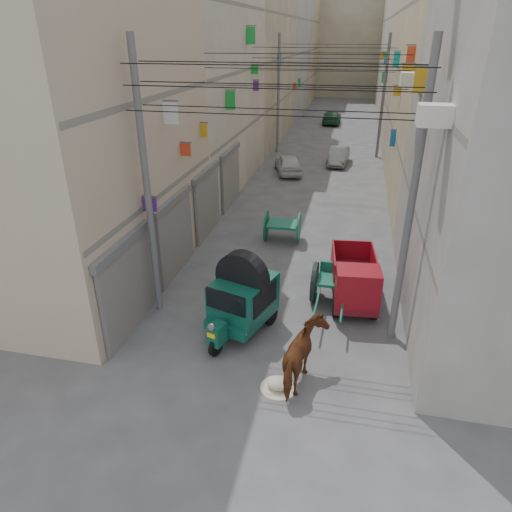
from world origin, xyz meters
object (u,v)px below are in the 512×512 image
(auto_rickshaw, at_px, (242,296))
(distant_car_grey, at_px, (338,156))
(feed_sack, at_px, (278,384))
(horse, at_px, (304,357))
(second_cart, at_px, (282,226))
(distant_car_white, at_px, (288,164))
(mini_truck, at_px, (355,284))
(tonga_cart, at_px, (334,283))
(distant_car_green, at_px, (332,117))

(auto_rickshaw, distance_m, distant_car_grey, 19.97)
(feed_sack, height_order, distant_car_grey, distant_car_grey)
(feed_sack, bearing_deg, horse, 29.46)
(auto_rickshaw, relative_size, distant_car_grey, 0.83)
(auto_rickshaw, distance_m, second_cart, 6.65)
(distant_car_white, bearing_deg, second_cart, 80.76)
(mini_truck, xyz_separation_m, second_cart, (-3.07, 4.66, -0.13))
(tonga_cart, height_order, second_cart, tonga_cart)
(distant_car_white, bearing_deg, distant_car_grey, -152.53)
(auto_rickshaw, height_order, distant_car_grey, auto_rickshaw)
(auto_rickshaw, xyz_separation_m, second_cart, (0.09, 6.64, -0.45))
(tonga_cart, distance_m, feed_sack, 4.55)
(auto_rickshaw, bearing_deg, feed_sack, -39.77)
(distant_car_white, distance_m, distant_car_green, 18.33)
(horse, relative_size, distant_car_green, 0.47)
(auto_rickshaw, distance_m, distant_car_green, 35.30)
(mini_truck, bearing_deg, feed_sack, -117.60)
(distant_car_grey, bearing_deg, horse, -84.91)
(distant_car_white, relative_size, distant_car_green, 0.87)
(mini_truck, distance_m, second_cart, 5.58)
(feed_sack, xyz_separation_m, distant_car_white, (-2.70, 19.31, 0.46))
(feed_sack, bearing_deg, distant_car_green, 91.82)
(tonga_cart, height_order, feed_sack, tonga_cart)
(mini_truck, bearing_deg, second_cart, 117.64)
(mini_truck, height_order, second_cart, mini_truck)
(second_cart, relative_size, distant_car_white, 0.42)
(second_cart, distance_m, distant_car_green, 28.66)
(mini_truck, relative_size, feed_sack, 5.55)
(auto_rickshaw, relative_size, horse, 1.47)
(auto_rickshaw, height_order, distant_car_green, auto_rickshaw)
(distant_car_white, bearing_deg, tonga_cart, 87.56)
(mini_truck, bearing_deg, distant_car_grey, 88.82)
(distant_car_green, bearing_deg, auto_rickshaw, 89.46)
(distant_car_green, bearing_deg, horse, 92.62)
(second_cart, bearing_deg, distant_car_white, 95.58)
(horse, distance_m, distant_car_grey, 21.84)
(second_cart, xyz_separation_m, horse, (1.95, -8.59, 0.13))
(feed_sack, height_order, distant_car_green, distant_car_green)
(auto_rickshaw, relative_size, distant_car_green, 0.70)
(distant_car_white, height_order, distant_car_green, distant_car_white)
(mini_truck, relative_size, horse, 1.63)
(tonga_cart, height_order, distant_car_white, tonga_cart)
(auto_rickshaw, relative_size, mini_truck, 0.90)
(tonga_cart, height_order, distant_car_grey, tonga_cart)
(tonga_cart, xyz_separation_m, second_cart, (-2.41, 4.52, -0.01))
(tonga_cart, bearing_deg, mini_truck, -10.04)
(distant_car_grey, relative_size, distant_car_green, 0.84)
(mini_truck, bearing_deg, horse, -111.82)
(second_cart, xyz_separation_m, distant_car_white, (-1.33, 10.40, -0.08))
(second_cart, bearing_deg, auto_rickshaw, -92.50)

